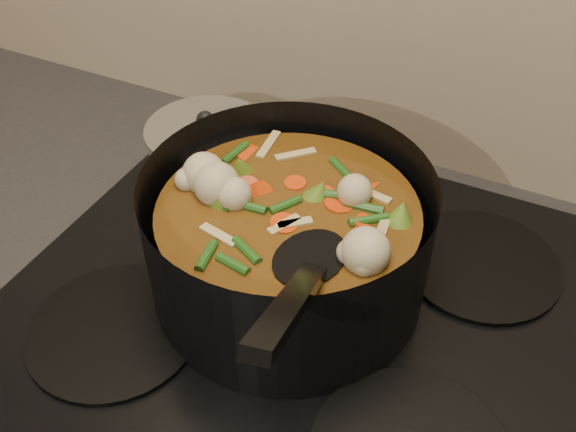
% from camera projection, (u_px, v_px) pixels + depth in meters
% --- Properties ---
extents(stovetop, '(0.62, 0.54, 0.03)m').
position_uv_depth(stovetop, '(306.00, 302.00, 0.71)').
color(stovetop, black).
rests_on(stovetop, counter).
extents(stockpot, '(0.29, 0.39, 0.22)m').
position_uv_depth(stockpot, '(288.00, 241.00, 0.67)').
color(stockpot, black).
rests_on(stockpot, stovetop).
extents(saucepan, '(0.15, 0.15, 0.12)m').
position_uv_depth(saucepan, '(209.00, 161.00, 0.80)').
color(saucepan, silver).
rests_on(saucepan, stovetop).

